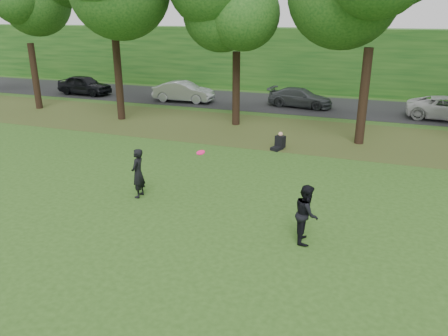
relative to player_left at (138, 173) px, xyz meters
The scene contains 9 objects.
ground 3.99m from the player_left, 43.81° to the right, with size 120.00×120.00×0.00m, color #274816.
leaf_litter 10.71m from the player_left, 74.73° to the left, with size 60.00×7.00×0.01m, color #453418.
street 18.54m from the player_left, 81.27° to the left, with size 70.00×7.00×0.02m, color black.
far_hedge 24.52m from the player_left, 83.40° to the left, with size 70.00×3.00×5.00m, color #124013.
player_left is the anchor object (origin of this frame).
player_right 6.17m from the player_left, 10.83° to the right, with size 0.83×0.64×1.70m, color black.
parked_cars 16.84m from the player_left, 83.34° to the left, with size 36.40×3.17×1.50m.
frisbee 2.76m from the player_left, ahead, with size 0.35×0.34×0.13m.
seated_person 8.02m from the player_left, 65.53° to the left, with size 0.63×0.83×0.83m.
Camera 1 is at (4.88, -9.60, 6.12)m, focal length 35.00 mm.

